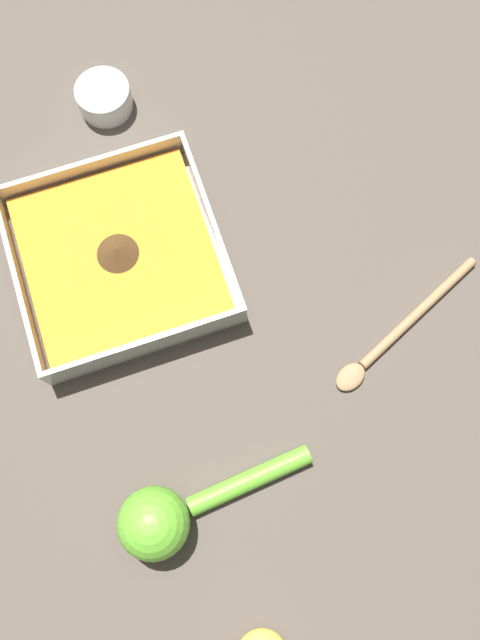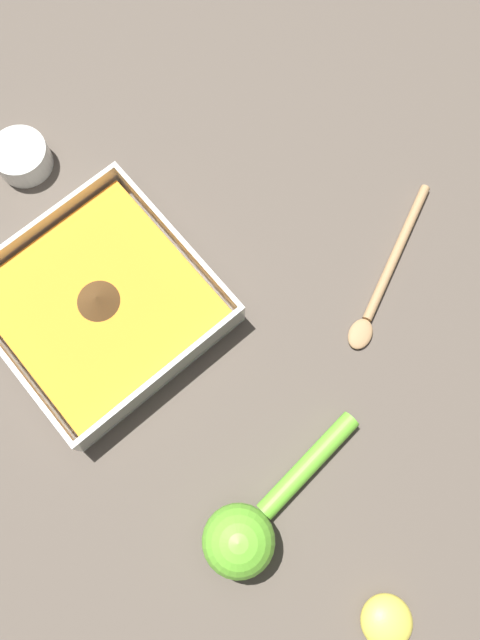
% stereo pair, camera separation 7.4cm
% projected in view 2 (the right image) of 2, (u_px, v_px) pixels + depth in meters
% --- Properties ---
extents(ground_plane, '(4.00, 4.00, 0.00)m').
position_uv_depth(ground_plane, '(116.00, 284.00, 0.78)').
color(ground_plane, brown).
extents(square_dish, '(0.25, 0.25, 0.05)m').
position_uv_depth(square_dish, '(101.00, 305.00, 0.75)').
color(square_dish, silver).
rests_on(square_dish, ground_plane).
extents(spice_bowl, '(0.07, 0.07, 0.04)m').
position_uv_depth(spice_bowl, '(22.00, 157.00, 0.81)').
color(spice_bowl, silver).
rests_on(spice_bowl, ground_plane).
extents(lemon_squeezer, '(0.08, 0.23, 0.08)m').
position_uv_depth(lemon_squeezer, '(248.00, 530.00, 0.67)').
color(lemon_squeezer, '#6BC633').
rests_on(lemon_squeezer, ground_plane).
extents(lemon_half, '(0.06, 0.06, 0.03)m').
position_uv_depth(lemon_half, '(386.00, 621.00, 0.66)').
color(lemon_half, '#EFDB4C').
rests_on(lemon_half, ground_plane).
extents(wooden_spoon, '(0.11, 0.22, 0.01)m').
position_uv_depth(wooden_spoon, '(387.00, 274.00, 0.77)').
color(wooden_spoon, tan).
rests_on(wooden_spoon, ground_plane).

